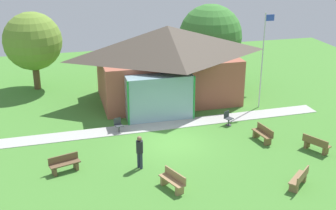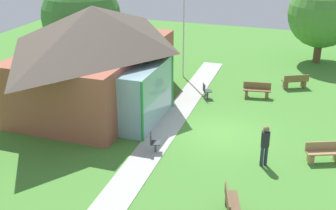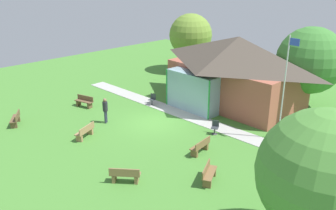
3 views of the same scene
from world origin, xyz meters
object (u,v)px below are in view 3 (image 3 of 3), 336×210
object	(u,v)px
bench_mid_left	(84,102)
bench_front_right	(125,175)
bench_front_center	(85,132)
visitor_strolling_lawn	(105,109)
tree_behind_pavilion_right	(310,61)
pavilion	(235,70)
patio_chair_lawn_spare	(215,128)
bench_lawn_far_right	(209,174)
bench_front_left	(16,119)
tree_behind_pavilion_left	(191,35)
tree_far_east	(323,174)
bench_mid_right	(201,147)
flagpole	(285,85)
patio_chair_west	(152,100)

from	to	relation	value
bench_mid_left	bench_front_right	xyz separation A→B (m)	(10.40, -4.15, 0.00)
bench_front_center	visitor_strolling_lawn	bearing A→B (deg)	2.54
tree_behind_pavilion_right	visitor_strolling_lawn	bearing A→B (deg)	-122.82
pavilion	patio_chair_lawn_spare	size ratio (longest dim) A/B	11.82
visitor_strolling_lawn	tree_behind_pavilion_right	world-z (taller)	tree_behind_pavilion_right
bench_front_center	bench_mid_left	size ratio (longest dim) A/B	0.99
patio_chair_lawn_spare	bench_lawn_far_right	bearing A→B (deg)	98.31
bench_front_left	tree_behind_pavilion_left	world-z (taller)	tree_behind_pavilion_left
bench_front_center	tree_behind_pavilion_right	xyz separation A→B (m)	(6.86, 14.59, 3.21)
bench_front_right	visitor_strolling_lawn	world-z (taller)	visitor_strolling_lawn
bench_front_right	tree_far_east	distance (m)	9.14
bench_lawn_far_right	tree_behind_pavilion_right	xyz separation A→B (m)	(-1.54, 12.86, 3.21)
bench_mid_right	bench_front_center	size ratio (longest dim) A/B	1.00
bench_lawn_far_right	bench_front_left	distance (m)	13.94
pavilion	bench_mid_left	size ratio (longest dim) A/B	6.51
tree_behind_pavilion_left	visitor_strolling_lawn	bearing A→B (deg)	-69.72
bench_front_center	bench_front_right	bearing A→B (deg)	-125.83
bench_front_center	bench_front_right	distance (m)	5.82
bench_mid_right	pavilion	bearing A→B (deg)	15.44
bench_mid_right	tree_behind_pavilion_right	size ratio (longest dim) A/B	0.26
flagpole	bench_lawn_far_right	distance (m)	7.43
bench_mid_left	flagpole	bearing A→B (deg)	-173.46
bench_front_right	flagpole	bearing A→B (deg)	33.83
bench_mid_right	patio_chair_west	bearing A→B (deg)	58.47
bench_front_right	patio_chair_lawn_spare	bearing A→B (deg)	52.91
bench_front_right	visitor_strolling_lawn	size ratio (longest dim) A/B	0.82
flagpole	patio_chair_lawn_spare	distance (m)	4.95
bench_mid_right	tree_behind_pavilion_right	bearing A→B (deg)	-12.39
patio_chair_west	bench_lawn_far_right	bearing A→B (deg)	136.02
pavilion	bench_front_left	size ratio (longest dim) A/B	6.75
patio_chair_lawn_spare	tree_behind_pavilion_right	bearing A→B (deg)	-129.33
tree_far_east	bench_front_right	bearing A→B (deg)	-166.68
bench_mid_right	bench_front_right	distance (m)	4.95
flagpole	tree_behind_pavilion_left	bearing A→B (deg)	152.26
flagpole	bench_front_right	distance (m)	10.59
patio_chair_lawn_spare	tree_far_east	xyz separation A→B (m)	(8.96, -5.51, 2.92)
flagpole	tree_far_east	xyz separation A→B (m)	(5.80, -7.80, -0.14)
flagpole	tree_behind_pavilion_right	size ratio (longest dim) A/B	1.05
bench_lawn_far_right	bench_front_center	bearing A→B (deg)	-105.75
bench_front_left	patio_chair_west	size ratio (longest dim) A/B	1.75
bench_front_center	tree_behind_pavilion_left	distance (m)	17.57
bench_lawn_far_right	bench_mid_left	world-z (taller)	same
flagpole	bench_lawn_far_right	size ratio (longest dim) A/B	4.13
bench_lawn_far_right	tree_far_east	size ratio (longest dim) A/B	0.27
pavilion	bench_front_center	world-z (taller)	pavilion
bench_front_center	tree_far_east	bearing A→B (deg)	-110.13
bench_lawn_far_right	bench_front_left	xyz separation A→B (m)	(-13.36, -3.98, 0.00)
bench_lawn_far_right	pavilion	bearing A→B (deg)	-176.81
bench_mid_left	pavilion	bearing A→B (deg)	-147.56
tree_behind_pavilion_left	pavilion	bearing A→B (deg)	-27.84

